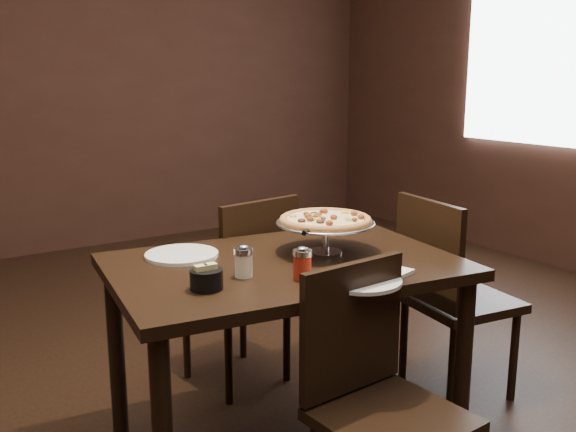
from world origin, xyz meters
TOP-DOWN VIEW (x-y plane):
  - room at (0.06, 0.03)m, footprint 6.04×7.04m
  - dining_table at (-0.02, 0.10)m, footprint 1.31×0.97m
  - pizza_stand at (0.17, 0.10)m, footprint 0.37×0.37m
  - parmesan_shaker at (-0.23, 0.02)m, footprint 0.06×0.06m
  - pepper_flake_shaker at (-0.08, -0.11)m, footprint 0.06×0.06m
  - packet_caddy at (-0.39, -0.03)m, footprint 0.10×0.10m
  - napkin_stack at (0.19, -0.22)m, footprint 0.16×0.16m
  - plate_left at (-0.30, 0.35)m, footprint 0.27×0.27m
  - plate_near at (0.05, -0.24)m, footprint 0.26×0.26m
  - serving_spatula at (0.03, 0.02)m, footprint 0.15×0.15m
  - chair_far at (0.13, 0.66)m, footprint 0.47×0.47m
  - chair_near at (-0.02, -0.41)m, footprint 0.42×0.42m
  - chair_side at (0.82, 0.08)m, footprint 0.47×0.47m

SIDE VIEW (x-z plane):
  - chair_near at x=-0.02m, z-range 0.04..0.89m
  - chair_far at x=0.13m, z-range 0.04..0.93m
  - chair_side at x=0.82m, z-range 0.04..0.94m
  - dining_table at x=-0.02m, z-range 0.28..1.04m
  - plate_near at x=0.05m, z-range 0.76..0.77m
  - plate_left at x=-0.30m, z-range 0.76..0.77m
  - napkin_stack at x=0.19m, z-range 0.76..0.77m
  - packet_caddy at x=-0.39m, z-range 0.75..0.83m
  - parmesan_shaker at x=-0.23m, z-range 0.76..0.87m
  - pepper_flake_shaker at x=-0.08m, z-range 0.76..0.87m
  - serving_spatula at x=0.03m, z-range 0.87..0.89m
  - pizza_stand at x=0.17m, z-range 0.81..0.96m
  - room at x=0.06m, z-range -0.02..2.82m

